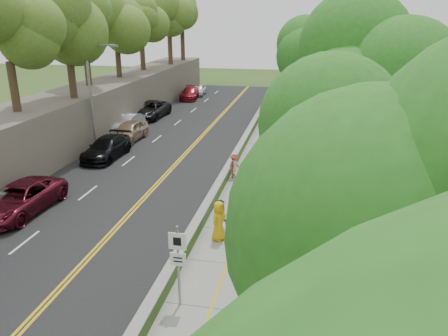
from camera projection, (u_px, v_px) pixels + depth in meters
name	position (u px, v px, depth m)	size (l,w,h in m)	color
ground	(176.00, 259.00, 18.59)	(140.00, 140.00, 0.00)	#33511E
road	(166.00, 151.00, 33.45)	(11.20, 66.00, 0.04)	black
sidewalk	(270.00, 157.00, 32.01)	(4.20, 66.00, 0.05)	gray
jersey_barrier	(239.00, 151.00, 32.34)	(0.42, 66.00, 0.60)	#86E836
rock_embankment	(66.00, 121.00, 34.27)	(5.00, 66.00, 4.00)	#595147
chainlink_fence	(299.00, 145.00, 31.31)	(0.04, 66.00, 2.00)	slate
trees_embankment	(59.00, 5.00, 31.37)	(6.40, 66.00, 13.00)	#577D29
trees_fenceside	(340.00, 60.00, 28.90)	(7.00, 66.00, 14.00)	#2E7A22
streetlight	(93.00, 90.00, 31.92)	(2.52, 0.22, 8.00)	gray
signpost	(178.00, 258.00, 14.96)	(0.62, 0.09, 3.10)	gray
construction_barrel	(288.00, 125.00, 39.28)	(0.53, 0.53, 0.88)	#C94D12
concrete_block	(283.00, 227.00, 20.44)	(1.18, 0.88, 0.79)	gray
car_2	(20.00, 199.00, 22.64)	(2.56, 5.56, 1.54)	#5A1122
car_3	(107.00, 148.00, 31.46)	(2.10, 5.17, 1.50)	black
car_4	(129.00, 131.00, 35.82)	(1.91, 4.74, 1.62)	tan
car_5	(126.00, 123.00, 38.43)	(1.65, 4.74, 1.56)	#B1B3B9
car_6	(150.00, 110.00, 43.91)	(2.72, 5.90, 1.64)	black
car_7	(190.00, 93.00, 53.78)	(2.00, 4.91, 1.42)	maroon
car_8	(199.00, 90.00, 56.51)	(1.57, 3.91, 1.33)	white
painter_0	(219.00, 221.00, 19.81)	(0.92, 0.60, 1.89)	gold
painter_1	(235.00, 165.00, 27.61)	(0.59, 0.39, 1.62)	white
painter_2	(221.00, 218.00, 20.21)	(0.87, 0.68, 1.79)	#242328
painter_3	(234.00, 166.00, 27.53)	(1.02, 0.59, 1.58)	brown
person_far	(282.00, 117.00, 40.38)	(1.08, 0.45, 1.84)	black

